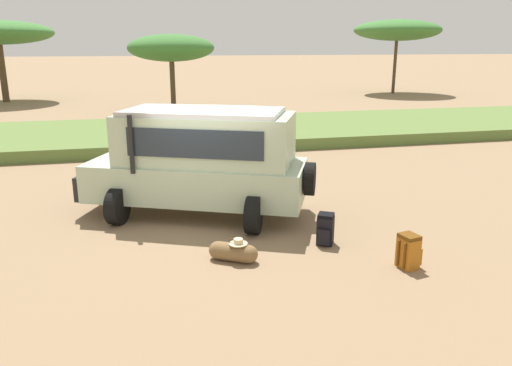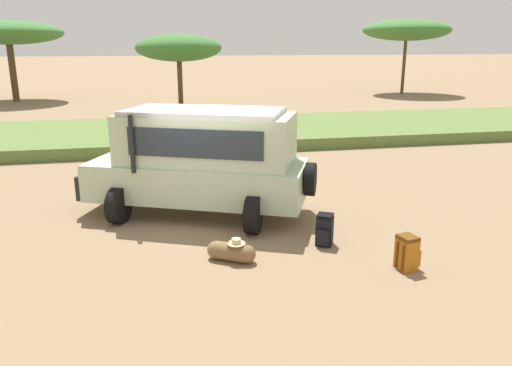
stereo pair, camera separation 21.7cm
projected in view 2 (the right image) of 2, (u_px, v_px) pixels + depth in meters
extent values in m
plane|color=#8C7051|center=(210.00, 220.00, 11.23)|extent=(320.00, 320.00, 0.00)
cube|color=#5B7538|center=(180.00, 133.00, 20.83)|extent=(120.00, 7.00, 0.44)
cube|color=#B2C6A8|center=(198.00, 179.00, 11.46)|extent=(5.25, 3.73, 0.84)
cube|color=#B2C6A8|center=(207.00, 138.00, 11.15)|extent=(4.22, 3.19, 1.10)
cube|color=#232D38|center=(144.00, 138.00, 11.47)|extent=(0.69, 1.45, 0.77)
cube|color=#232D38|center=(194.00, 144.00, 10.29)|extent=(2.70, 1.23, 0.60)
cube|color=#232D38|center=(218.00, 129.00, 11.99)|extent=(2.70, 1.23, 0.60)
cube|color=#B7B7B7|center=(204.00, 111.00, 11.00)|extent=(3.83, 2.96, 0.10)
cube|color=black|center=(96.00, 180.00, 12.02)|extent=(0.80, 1.54, 0.56)
cylinder|color=black|center=(132.00, 144.00, 10.51)|extent=(0.10, 0.10, 1.25)
cylinder|color=black|center=(119.00, 205.00, 10.97)|extent=(0.58, 0.84, 0.80)
cylinder|color=black|center=(154.00, 182.00, 12.79)|extent=(0.58, 0.84, 0.80)
cylinder|color=black|center=(253.00, 215.00, 10.36)|extent=(0.58, 0.84, 0.80)
cylinder|color=black|center=(270.00, 189.00, 12.19)|extent=(0.58, 0.84, 0.80)
cylinder|color=black|center=(310.00, 179.00, 10.91)|extent=(0.50, 0.76, 0.74)
cube|color=#B26619|center=(407.00, 254.00, 8.72)|extent=(0.34, 0.40, 0.56)
cube|color=#B26619|center=(414.00, 256.00, 8.81)|extent=(0.14, 0.27, 0.31)
cube|color=#62380E|center=(408.00, 238.00, 8.64)|extent=(0.35, 0.39, 0.07)
cylinder|color=#62380E|center=(397.00, 254.00, 8.73)|extent=(0.04, 0.04, 0.47)
cylinder|color=#62380E|center=(403.00, 257.00, 8.59)|extent=(0.04, 0.04, 0.47)
cube|color=black|center=(325.00, 231.00, 9.79)|extent=(0.41, 0.40, 0.57)
cube|color=black|center=(323.00, 238.00, 9.64)|extent=(0.24, 0.19, 0.31)
cube|color=black|center=(325.00, 216.00, 9.70)|extent=(0.40, 0.40, 0.07)
cylinder|color=black|center=(330.00, 229.00, 9.91)|extent=(0.04, 0.04, 0.48)
cylinder|color=black|center=(323.00, 228.00, 9.95)|extent=(0.04, 0.04, 0.48)
cylinder|color=brown|center=(231.00, 252.00, 9.09)|extent=(0.69, 0.60, 0.34)
sphere|color=brown|center=(247.00, 254.00, 8.99)|extent=(0.33, 0.33, 0.33)
sphere|color=brown|center=(216.00, 250.00, 9.19)|extent=(0.33, 0.33, 0.33)
torus|color=#493721|center=(231.00, 242.00, 9.04)|extent=(0.15, 0.11, 0.16)
cylinder|color=beige|center=(236.00, 243.00, 9.01)|extent=(0.34, 0.34, 0.02)
cylinder|color=beige|center=(236.00, 241.00, 9.00)|extent=(0.17, 0.17, 0.09)
cylinder|color=brown|center=(13.00, 73.00, 33.81)|extent=(0.44, 0.44, 3.88)
ellipsoid|color=#3D7533|center=(8.00, 32.00, 33.11)|extent=(7.09, 7.12, 1.56)
cylinder|color=brown|center=(180.00, 85.00, 29.39)|extent=(0.30, 0.30, 2.94)
ellipsoid|color=#3D7533|center=(179.00, 48.00, 28.81)|extent=(4.98, 4.25, 1.55)
cylinder|color=brown|center=(404.00, 67.00, 39.03)|extent=(0.25, 0.25, 4.16)
ellipsoid|color=#3D7533|center=(407.00, 30.00, 38.29)|extent=(6.73, 6.40, 1.60)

